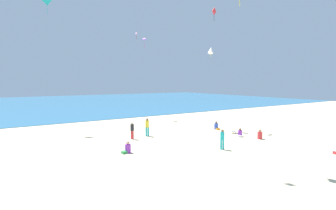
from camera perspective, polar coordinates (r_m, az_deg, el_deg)
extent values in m
plane|color=beige|center=(18.64, -5.22, -9.76)|extent=(120.00, 120.00, 0.00)
cube|color=teal|center=(61.65, -25.02, 0.30)|extent=(120.00, 60.00, 0.05)
cube|color=white|center=(24.87, 14.65, -5.71)|extent=(0.69, 0.70, 0.03)
cube|color=white|center=(24.79, 14.09, -5.23)|extent=(0.48, 0.53, 0.43)
cylinder|color=#B7B7BC|center=(25.16, 14.86, -5.78)|extent=(0.02, 0.02, 0.17)
cylinder|color=#B7B7BC|center=(24.65, 15.05, -6.01)|extent=(0.02, 0.02, 0.17)
cylinder|color=blue|center=(26.37, 10.68, -4.71)|extent=(0.44, 0.44, 0.60)
sphere|color=brown|center=(26.31, 10.70, -3.84)|extent=(0.24, 0.24, 0.24)
cube|color=orange|center=(26.22, 10.98, -5.25)|extent=(0.36, 0.47, 0.17)
cylinder|color=red|center=(22.99, 19.79, -6.40)|extent=(0.56, 0.56, 0.60)
sphere|color=#A87A5B|center=(22.91, 19.83, -5.40)|extent=(0.24, 0.24, 0.24)
cube|color=white|center=(23.27, 19.74, -6.80)|extent=(0.53, 0.52, 0.17)
cylinder|color=#19ADB2|center=(18.76, 11.74, -8.62)|extent=(0.13, 0.13, 0.72)
cylinder|color=#19ADB2|center=(18.81, 12.22, -8.59)|extent=(0.13, 0.13, 0.72)
cylinder|color=#19ADB2|center=(18.65, 12.02, -6.72)|extent=(0.39, 0.39, 0.54)
sphere|color=#846047|center=(18.57, 12.04, -5.64)|extent=(0.20, 0.20, 0.20)
cylinder|color=#19ADB2|center=(22.79, -4.43, -5.96)|extent=(0.14, 0.14, 0.80)
cylinder|color=#19ADB2|center=(22.84, -4.86, -5.94)|extent=(0.14, 0.14, 0.80)
cylinder|color=yellow|center=(22.69, -4.66, -4.22)|extent=(0.45, 0.45, 0.60)
sphere|color=#846047|center=(22.63, -4.66, -3.23)|extent=(0.22, 0.22, 0.22)
cylinder|color=purple|center=(23.48, 15.76, -6.12)|extent=(0.50, 0.50, 0.54)
sphere|color=#846047|center=(23.42, 15.78, -5.24)|extent=(0.22, 0.22, 0.22)
cube|color=white|center=(23.31, 15.77, -6.69)|extent=(0.47, 0.47, 0.16)
cylinder|color=purple|center=(17.79, -8.92, -9.56)|extent=(0.43, 0.43, 0.59)
sphere|color=tan|center=(17.69, -8.94, -8.31)|extent=(0.24, 0.24, 0.24)
cube|color=green|center=(17.73, -9.58, -10.32)|extent=(0.46, 0.35, 0.17)
cylinder|color=red|center=(21.85, -8.13, -6.59)|extent=(0.13, 0.13, 0.72)
cylinder|color=red|center=(21.74, -7.81, -6.64)|extent=(0.13, 0.13, 0.72)
cylinder|color=black|center=(21.67, -7.99, -4.98)|extent=(0.37, 0.37, 0.54)
sphere|color=beige|center=(21.61, -8.00, -4.05)|extent=(0.20, 0.20, 0.20)
cone|color=pink|center=(39.54, -7.04, 15.61)|extent=(0.58, 0.56, 0.51)
cylinder|color=red|center=(39.45, -7.04, 14.87)|extent=(0.05, 0.05, 0.69)
pyramid|color=purple|center=(34.17, -5.26, 14.50)|extent=(0.51, 0.68, 0.26)
cylinder|color=#DB3DA8|center=(34.05, -5.26, 13.10)|extent=(0.08, 0.04, 0.82)
cube|color=#1EADAD|center=(29.46, -25.41, 20.43)|extent=(0.89, 0.59, 1.02)
cylinder|color=#1EADAD|center=(29.24, -25.34, 18.78)|extent=(0.05, 0.05, 1.02)
cone|color=white|center=(26.62, 9.51, 11.99)|extent=(0.88, 0.80, 0.77)
cylinder|color=yellow|center=(26.57, 9.50, 10.97)|extent=(0.04, 0.04, 0.42)
cube|color=red|center=(27.76, 10.24, 19.88)|extent=(0.73, 0.23, 0.75)
cylinder|color=black|center=(27.61, 10.22, 18.65)|extent=(0.05, 0.06, 0.70)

